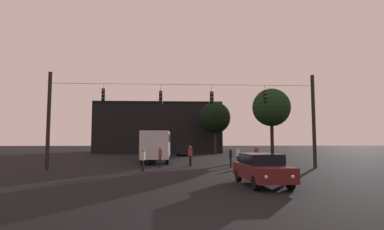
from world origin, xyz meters
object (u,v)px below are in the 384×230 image
(city_bus, at_px, (158,143))
(pedestrian_near_bus, at_px, (231,156))
(car_far_left, at_px, (184,150))
(pedestrian_trailing, at_px, (143,159))
(pedestrian_crossing_right, at_px, (256,154))
(pedestrian_far_side, at_px, (190,155))
(pedestrian_crossing_left, at_px, (160,156))
(car_near_right, at_px, (262,169))
(pedestrian_crossing_center, at_px, (238,154))
(tree_behind_building, at_px, (271,108))
(tree_left_silhouette, at_px, (215,118))

(city_bus, height_order, pedestrian_near_bus, city_bus)
(car_far_left, height_order, pedestrian_trailing, pedestrian_trailing)
(pedestrian_crossing_right, height_order, pedestrian_near_bus, pedestrian_crossing_right)
(car_far_left, height_order, pedestrian_far_side, pedestrian_far_side)
(city_bus, height_order, pedestrian_crossing_left, city_bus)
(pedestrian_near_bus, height_order, pedestrian_trailing, pedestrian_trailing)
(city_bus, relative_size, car_near_right, 2.49)
(car_far_left, bearing_deg, pedestrian_crossing_left, -97.64)
(pedestrian_crossing_center, bearing_deg, tree_behind_building, 61.50)
(pedestrian_crossing_left, relative_size, pedestrian_far_side, 0.98)
(car_far_left, distance_m, pedestrian_crossing_center, 17.80)
(pedestrian_crossing_center, bearing_deg, pedestrian_far_side, -179.84)
(pedestrian_crossing_left, height_order, pedestrian_crossing_right, pedestrian_crossing_right)
(pedestrian_crossing_center, xyz_separation_m, tree_left_silhouette, (0.72, 20.35, 4.63))
(car_far_left, bearing_deg, pedestrian_crossing_right, -70.80)
(car_near_right, bearing_deg, pedestrian_crossing_center, 84.36)
(pedestrian_crossing_right, xyz_separation_m, pedestrian_far_side, (-5.77, -0.67, 0.01))
(pedestrian_trailing, bearing_deg, pedestrian_crossing_center, 28.38)
(car_near_right, distance_m, pedestrian_near_bus, 9.28)
(pedestrian_far_side, distance_m, tree_behind_building, 18.50)
(pedestrian_crossing_right, xyz_separation_m, pedestrian_near_bus, (-2.63, -2.05, -0.06))
(car_near_right, bearing_deg, tree_left_silhouette, 86.73)
(pedestrian_far_side, bearing_deg, tree_left_silhouette, 76.90)
(pedestrian_trailing, bearing_deg, pedestrian_far_side, 49.22)
(pedestrian_crossing_right, distance_m, pedestrian_near_bus, 3.34)
(car_near_right, bearing_deg, tree_behind_building, 70.87)
(tree_left_silhouette, bearing_deg, pedestrian_trailing, -108.64)
(car_far_left, height_order, pedestrian_near_bus, pedestrian_near_bus)
(pedestrian_trailing, xyz_separation_m, tree_left_silhouette, (8.23, 24.41, 4.71))
(pedestrian_near_bus, distance_m, pedestrian_trailing, 7.15)
(pedestrian_trailing, bearing_deg, pedestrian_crossing_right, 26.97)
(pedestrian_crossing_right, distance_m, tree_left_silhouette, 20.26)
(pedestrian_near_bus, bearing_deg, pedestrian_crossing_center, 57.78)
(city_bus, xyz_separation_m, pedestrian_far_side, (3.11, -6.20, -0.91))
(pedestrian_near_bus, xyz_separation_m, pedestrian_trailing, (-6.63, -2.67, 0.00))
(pedestrian_crossing_center, bearing_deg, pedestrian_trailing, -151.62)
(tree_left_silhouette, bearing_deg, car_far_left, -147.69)
(city_bus, relative_size, tree_behind_building, 1.23)
(tree_behind_building, bearing_deg, car_far_left, 161.47)
(city_bus, xyz_separation_m, car_near_right, (6.08, -16.86, -1.07))
(pedestrian_trailing, bearing_deg, car_near_right, -45.69)
(car_far_left, distance_m, pedestrian_far_side, 17.34)
(pedestrian_crossing_right, bearing_deg, pedestrian_trailing, -153.03)
(car_near_right, distance_m, pedestrian_crossing_center, 10.73)
(pedestrian_far_side, bearing_deg, car_far_left, 90.11)
(pedestrian_crossing_right, bearing_deg, tree_behind_building, 66.52)
(city_bus, height_order, car_near_right, city_bus)
(car_far_left, relative_size, pedestrian_far_side, 2.65)
(city_bus, bearing_deg, pedestrian_far_side, -63.33)
(city_bus, bearing_deg, pedestrian_near_bus, -50.48)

